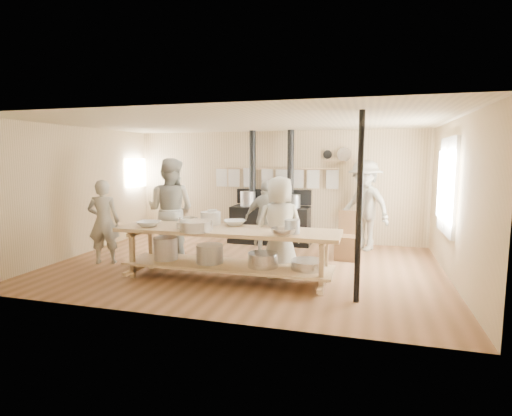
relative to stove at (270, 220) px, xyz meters
The scene contains 24 objects.
ground 2.18m from the stove, 89.82° to the right, with size 7.00×7.00×0.00m, color brown.
room_shell 2.39m from the stove, 89.82° to the right, with size 7.00×7.00×7.00m.
window_right 3.92m from the stove, 23.58° to the right, with size 0.09×1.50×1.65m.
left_opening 3.61m from the stove, behind, with size 0.00×0.90×0.90m.
stove is the anchor object (origin of this frame).
towel_rail 1.07m from the stove, 88.68° to the left, with size 3.00×0.04×0.47m.
back_wall_shelf 2.11m from the stove, 12.13° to the left, with size 0.63×0.14×0.32m.
prep_table 3.02m from the stove, 90.04° to the right, with size 3.60×0.90×0.85m.
support_post 4.11m from the stove, 59.33° to the right, with size 0.08×0.08×2.60m, color black.
cook_far_left 3.69m from the stove, 134.29° to the right, with size 0.58×0.38×1.58m, color #A8A795.
cook_left 2.62m from the stove, 124.14° to the right, with size 0.96×0.75×1.97m, color #A8A795.
cook_center 2.69m from the stove, 73.28° to the right, with size 0.82×0.53×1.68m, color #A8A795.
cook_right 1.42m from the stove, 79.39° to the right, with size 0.90×0.38×1.54m, color #A8A795.
cook_by_window 2.16m from the stove, ahead, with size 1.25×0.72×1.93m, color #A8A795.
chair 2.15m from the stove, 31.49° to the right, with size 0.48×0.48×0.94m.
bowl_white_a 3.46m from the stove, 112.21° to the right, with size 0.37×0.37×0.09m, color white.
bowl_steel_a 2.92m from the stove, 105.80° to the right, with size 0.34×0.34×0.11m, color silver.
bowl_white_b 2.71m from the stove, 89.48° to the right, with size 0.37×0.37×0.09m, color white.
bowl_steel_b 3.51m from the stove, 73.46° to the right, with size 0.36×0.36×0.11m, color silver.
roasting_pan 3.27m from the stove, 98.28° to the right, with size 0.48×0.32×0.11m, color #B2B2B7.
mixing_bowl_large 3.39m from the stove, 96.53° to the right, with size 0.50×0.50×0.16m, color silver.
bucket_galv 3.36m from the stove, 70.90° to the right, with size 0.23×0.23×0.21m, color gray.
deep_bowl_enamel 2.75m from the stove, 98.57° to the right, with size 0.34×0.34×0.21m, color white.
pitcher 2.75m from the stove, 97.81° to the right, with size 0.16×0.16×0.25m, color white.
Camera 1 is at (2.14, -6.84, 1.98)m, focal length 28.00 mm.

